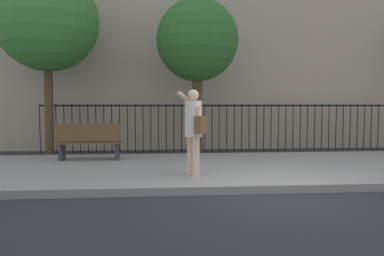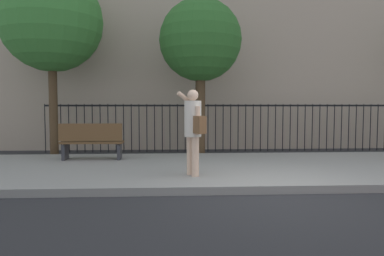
{
  "view_description": "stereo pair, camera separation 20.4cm",
  "coord_description": "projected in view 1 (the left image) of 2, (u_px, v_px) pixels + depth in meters",
  "views": [
    {
      "loc": [
        -2.04,
        -6.15,
        1.58
      ],
      "look_at": [
        -1.43,
        1.35,
        1.09
      ],
      "focal_mm": 33.86,
      "sensor_mm": 36.0,
      "label": 1
    },
    {
      "loc": [
        -1.84,
        -6.17,
        1.58
      ],
      "look_at": [
        -1.43,
        1.35,
        1.09
      ],
      "focal_mm": 33.86,
      "sensor_mm": 36.0,
      "label": 2
    }
  ],
  "objects": [
    {
      "name": "street_tree_mid",
      "position": [
        197.0,
        41.0,
        10.81
      ],
      "size": [
        2.46,
        2.46,
        4.74
      ],
      "color": "#4C3823",
      "rests_on": "ground"
    },
    {
      "name": "sidewalk",
      "position": [
        249.0,
        168.0,
        8.57
      ],
      "size": [
        28.0,
        4.4,
        0.15
      ],
      "primitive_type": "cube",
      "color": "gray",
      "rests_on": "ground"
    },
    {
      "name": "street_tree_near",
      "position": [
        47.0,
        20.0,
        10.45
      ],
      "size": [
        2.98,
        2.98,
        5.52
      ],
      "color": "#4C3823",
      "rests_on": "ground"
    },
    {
      "name": "ground_plane",
      "position": [
        279.0,
        194.0,
        6.39
      ],
      "size": [
        60.0,
        60.0,
        0.0
      ],
      "primitive_type": "plane",
      "color": "#28282B"
    },
    {
      "name": "iron_fence",
      "position": [
        223.0,
        121.0,
        12.19
      ],
      "size": [
        12.03,
        0.04,
        1.6
      ],
      "color": "black",
      "rests_on": "ground"
    },
    {
      "name": "street_bench",
      "position": [
        89.0,
        141.0,
        9.27
      ],
      "size": [
        1.6,
        0.45,
        0.95
      ],
      "color": "brown",
      "rests_on": "sidewalk"
    },
    {
      "name": "building_facade",
      "position": [
        213.0,
        20.0,
        14.52
      ],
      "size": [
        28.0,
        4.0,
        9.95
      ],
      "primitive_type": "cube",
      "color": "tan",
      "rests_on": "ground"
    },
    {
      "name": "pedestrian_on_phone",
      "position": [
        194.0,
        126.0,
        7.22
      ],
      "size": [
        0.58,
        0.72,
        1.73
      ],
      "color": "beige",
      "rests_on": "sidewalk"
    }
  ]
}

